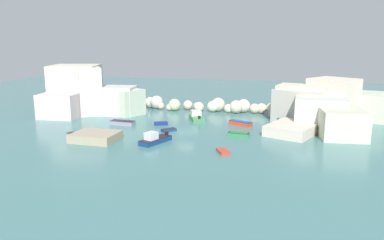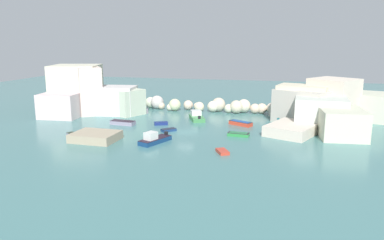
{
  "view_description": "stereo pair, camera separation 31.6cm",
  "coord_description": "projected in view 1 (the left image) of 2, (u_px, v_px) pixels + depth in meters",
  "views": [
    {
      "loc": [
        14.11,
        -54.0,
        13.92
      ],
      "look_at": [
        0.0,
        4.51,
        1.0
      ],
      "focal_mm": 34.63,
      "sensor_mm": 36.0,
      "label": 1
    },
    {
      "loc": [
        14.42,
        -53.93,
        13.92
      ],
      "look_at": [
        0.0,
        4.51,
        1.0
      ],
      "focal_mm": 34.63,
      "sensor_mm": 36.0,
      "label": 2
    }
  ],
  "objects": [
    {
      "name": "moored_boat_5",
      "position": [
        223.0,
        151.0,
        46.81
      ],
      "size": [
        2.1,
        2.55,
        0.39
      ],
      "rotation": [
        0.0,
        0.0,
        2.06
      ],
      "color": "#C43B2A",
      "rests_on": "cove_water"
    },
    {
      "name": "moored_boat_2",
      "position": [
        123.0,
        123.0,
        62.54
      ],
      "size": [
        4.29,
        1.93,
        0.7
      ],
      "rotation": [
        0.0,
        0.0,
        6.19
      ],
      "color": "gray",
      "rests_on": "cove_water"
    },
    {
      "name": "moored_boat_1",
      "position": [
        239.0,
        134.0,
        55.13
      ],
      "size": [
        3.26,
        1.57,
        0.54
      ],
      "rotation": [
        0.0,
        0.0,
        3.05
      ],
      "color": "#2F8B43",
      "rests_on": "cove_water"
    },
    {
      "name": "moored_boat_7",
      "position": [
        285.0,
        117.0,
        65.88
      ],
      "size": [
        4.93,
        4.96,
        1.71
      ],
      "rotation": [
        0.0,
        0.0,
        0.79
      ],
      "color": "teal",
      "rests_on": "cove_water"
    },
    {
      "name": "moored_boat_0",
      "position": [
        196.0,
        117.0,
        66.4
      ],
      "size": [
        3.89,
        5.31,
        1.63
      ],
      "rotation": [
        0.0,
        0.0,
        1.99
      ],
      "color": "#41884D",
      "rests_on": "cove_water"
    },
    {
      "name": "cliff_headland_right",
      "position": [
        323.0,
        108.0,
        62.64
      ],
      "size": [
        22.12,
        24.66,
        7.51
      ],
      "color": "beige",
      "rests_on": "ground"
    },
    {
      "name": "moored_boat_6",
      "position": [
        154.0,
        139.0,
        51.3
      ],
      "size": [
        3.59,
        5.48,
        1.68
      ],
      "rotation": [
        0.0,
        0.0,
        4.33
      ],
      "color": "navy",
      "rests_on": "cove_water"
    },
    {
      "name": "rock_breakwater",
      "position": [
        205.0,
        105.0,
        74.44
      ],
      "size": [
        30.5,
        4.32,
        2.78
      ],
      "color": "beige",
      "rests_on": "ground"
    },
    {
      "name": "moored_boat_8",
      "position": [
        74.0,
        135.0,
        54.67
      ],
      "size": [
        2.64,
        1.97,
        0.54
      ],
      "rotation": [
        0.0,
        0.0,
        5.84
      ],
      "color": "gray",
      "rests_on": "cove_water"
    },
    {
      "name": "cove_water",
      "position": [
        185.0,
        132.0,
        57.48
      ],
      "size": [
        160.0,
        160.0,
        0.0
      ],
      "primitive_type": "plane",
      "color": "#467A7A",
      "rests_on": "ground"
    },
    {
      "name": "moored_boat_10",
      "position": [
        241.0,
        123.0,
        62.15
      ],
      "size": [
        4.15,
        3.07,
        0.7
      ],
      "rotation": [
        0.0,
        0.0,
        2.64
      ],
      "color": "red",
      "rests_on": "cove_water"
    },
    {
      "name": "moored_boat_11",
      "position": [
        161.0,
        123.0,
        62.58
      ],
      "size": [
        2.55,
        2.02,
        0.44
      ],
      "rotation": [
        0.0,
        0.0,
        3.55
      ],
      "color": "navy",
      "rests_on": "cove_water"
    },
    {
      "name": "stone_dock",
      "position": [
        96.0,
        137.0,
        52.47
      ],
      "size": [
        6.37,
        5.19,
        1.19
      ],
      "primitive_type": "cube",
      "rotation": [
        0.0,
        0.0,
        -0.04
      ],
      "color": "tan",
      "rests_on": "ground"
    },
    {
      "name": "cliff_headland_left",
      "position": [
        88.0,
        94.0,
        72.45
      ],
      "size": [
        19.8,
        16.86,
        9.25
      ],
      "color": "beige",
      "rests_on": "ground"
    },
    {
      "name": "moored_boat_9",
      "position": [
        169.0,
        130.0,
        58.06
      ],
      "size": [
        2.39,
        2.42,
        0.43
      ],
      "rotation": [
        0.0,
        0.0,
        0.8
      ],
      "color": "navy",
      "rests_on": "cove_water"
    },
    {
      "name": "moored_boat_3",
      "position": [
        136.0,
        109.0,
        73.26
      ],
      "size": [
        5.3,
        4.51,
        2.05
      ],
      "rotation": [
        0.0,
        0.0,
        5.68
      ],
      "color": "gray",
      "rests_on": "cove_water"
    },
    {
      "name": "moored_boat_4",
      "position": [
        278.0,
        131.0,
        56.82
      ],
      "size": [
        2.68,
        2.48,
        0.6
      ],
      "rotation": [
        0.0,
        0.0,
        2.45
      ],
      "color": "#3A8C4F",
      "rests_on": "cove_water"
    }
  ]
}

